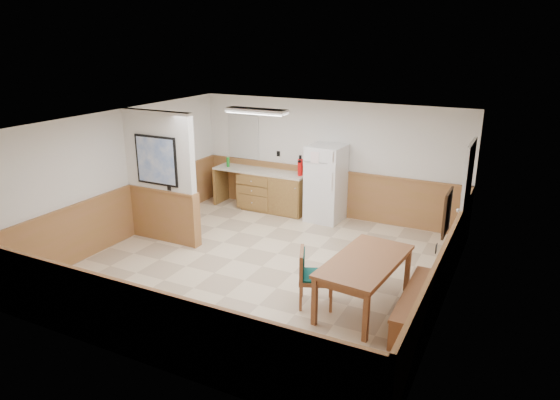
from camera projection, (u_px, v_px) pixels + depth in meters
The scene contains 20 objects.
ground at pixel (262, 266), 8.58m from camera, with size 6.00×6.00×0.00m, color beige.
ceiling at pixel (260, 121), 7.80m from camera, with size 6.00×6.00×0.02m, color white.
back_wall at pixel (328, 159), 10.73m from camera, with size 6.00×0.02×2.50m, color white.
right_wall at pixel (451, 227), 6.91m from camera, with size 0.02×6.00×2.50m, color white.
left_wall at pixel (123, 175), 9.47m from camera, with size 0.02×6.00×2.50m, color white.
wainscot_back at pixel (327, 193), 10.95m from camera, with size 6.00×0.04×1.00m, color #99613D.
wainscot_right at pixel (444, 275), 7.15m from camera, with size 0.04×6.00×1.00m, color #99613D.
wainscot_left at pixel (128, 213), 9.70m from camera, with size 0.04×6.00×1.00m, color #99613D.
partition_wall at pixel (161, 179), 9.32m from camera, with size 1.50×0.20×2.50m.
kitchen_counter at pixel (272, 191), 11.23m from camera, with size 2.20×0.61×1.00m.
exterior_door at pixel (465, 202), 8.59m from camera, with size 0.07×1.02×2.15m.
kitchen_window at pixel (244, 137), 11.52m from camera, with size 0.80×0.04×1.00m.
wall_painting at pixel (447, 213), 6.57m from camera, with size 0.04×0.50×0.60m.
fluorescent_fixture at pixel (256, 111), 9.26m from camera, with size 1.20×0.30×0.09m.
refrigerator at pixel (326, 183), 10.51m from camera, with size 0.76×0.74×1.63m.
dining_table at pixel (365, 265), 7.10m from camera, with size 1.03×1.81×0.75m.
dining_bench at pixel (417, 300), 6.80m from camera, with size 0.38×1.71×0.45m.
dining_chair at pixel (310, 273), 7.23m from camera, with size 0.81×0.69×0.85m.
fire_extinguisher at pixel (300, 167), 10.74m from camera, with size 0.12×0.12×0.45m.
soap_bottle at pixel (228, 162), 11.49m from camera, with size 0.07×0.07×0.23m, color #188525.
Camera 1 is at (3.78, -6.82, 3.76)m, focal length 32.00 mm.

